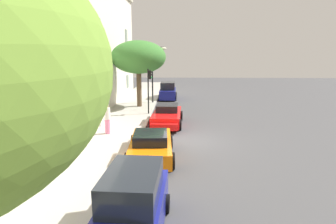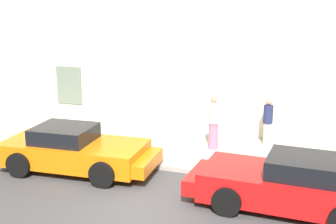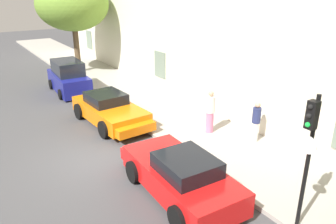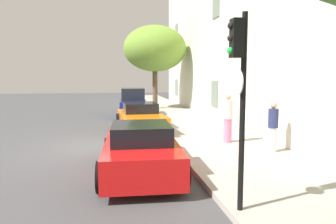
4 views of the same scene
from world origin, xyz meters
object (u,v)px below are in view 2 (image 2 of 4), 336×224
(sportscar_yellow_flank, at_px, (283,184))
(pedestrian_strolling, at_px, (214,122))
(sportscar_red_lead, at_px, (79,151))
(pedestrian_admiring, at_px, (268,121))

(sportscar_yellow_flank, height_order, pedestrian_strolling, pedestrian_strolling)
(pedestrian_strolling, bearing_deg, sportscar_yellow_flank, -53.19)
(sportscar_red_lead, relative_size, sportscar_yellow_flank, 0.99)
(sportscar_red_lead, distance_m, sportscar_yellow_flank, 5.97)
(sportscar_yellow_flank, bearing_deg, sportscar_red_lead, 174.88)
(sportscar_red_lead, bearing_deg, pedestrian_admiring, 37.22)
(sportscar_yellow_flank, bearing_deg, pedestrian_admiring, 102.01)
(sportscar_yellow_flank, height_order, pedestrian_admiring, pedestrian_admiring)
(pedestrian_admiring, relative_size, pedestrian_strolling, 0.91)
(sportscar_yellow_flank, relative_size, pedestrian_strolling, 2.61)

